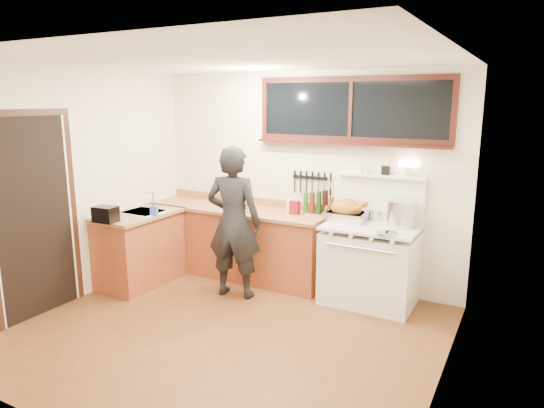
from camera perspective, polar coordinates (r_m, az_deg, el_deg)
The scene contains 20 objects.
ground_plane at distance 4.98m, azimuth -5.36°, elevation -14.95°, with size 4.00×3.50×0.02m, color #552F16.
room_shell at distance 4.48m, azimuth -5.78°, elevation 4.31°, with size 4.10×3.60×2.65m.
counter_back at distance 6.35m, azimuth -4.16°, elevation -4.37°, with size 2.44×0.64×1.00m.
counter_left at distance 6.27m, azimuth -15.26°, elevation -5.02°, with size 0.64×1.09×0.90m.
sink_unit at distance 6.21m, azimuth -14.85°, elevation -1.38°, with size 0.50×0.45×0.37m.
vintage_stove at distance 5.59m, azimuth 11.47°, elevation -6.76°, with size 1.02×0.74×1.60m.
back_window at distance 5.72m, azimuth 9.18°, elevation 10.07°, with size 2.32×0.13×0.77m.
left_doorway at distance 5.59m, azimuth -26.12°, elevation -1.19°, with size 0.02×1.04×2.17m.
knife_strip at distance 5.97m, azimuth 4.63°, elevation 2.99°, with size 0.52×0.03×0.28m.
man at distance 5.56m, azimuth -4.52°, elevation -2.17°, with size 0.71×0.54×1.77m.
soap_bottle at distance 5.95m, azimuth -13.72°, elevation -0.55°, with size 0.10×0.10×0.17m.
toaster at distance 5.80m, azimuth -18.99°, elevation -1.14°, with size 0.28×0.21×0.18m.
cutting_board at distance 6.11m, azimuth -3.60°, elevation -0.22°, with size 0.42×0.36×0.13m.
roast_turkey at distance 5.62m, azimuth 8.79°, elevation -0.88°, with size 0.50×0.35×0.26m.
stockpot at distance 5.45m, azimuth 14.98°, elevation -1.12°, with size 0.40×0.40×0.29m.
saucepan at distance 5.73m, azimuth 12.10°, elevation -1.24°, with size 0.18×0.28×0.11m.
pot_lid at distance 5.13m, azimuth 13.34°, elevation -3.37°, with size 0.28×0.28×0.04m.
coffee_tin at distance 5.87m, azimuth 2.68°, elevation -0.40°, with size 0.11×0.09×0.16m.
pitcher at distance 6.02m, azimuth 2.06°, elevation -0.14°, with size 0.11×0.11×0.15m.
bottle_cluster at distance 5.87m, azimuth 5.72°, elevation 0.02°, with size 0.48×0.07×0.30m.
Camera 1 is at (2.50, -3.67, 2.26)m, focal length 32.00 mm.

